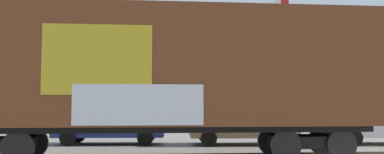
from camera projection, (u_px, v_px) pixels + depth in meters
freight_car at (156, 71)px, 12.50m from camera, size 13.31×3.56×4.72m
flagpole at (286, 38)px, 26.91m from camera, size 0.77×1.62×9.13m
hillside at (179, 90)px, 86.97m from camera, size 120.16×31.07×14.14m
parked_car_blue at (110, 124)px, 17.33m from camera, size 4.56×1.92×1.70m
parked_car_tan at (241, 124)px, 17.16m from camera, size 4.39×2.00×1.65m
parked_car_white at (382, 126)px, 17.41m from camera, size 4.62×2.34×1.49m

